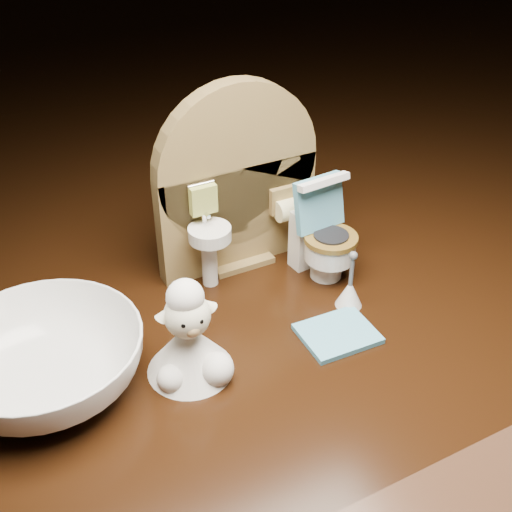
{
  "coord_description": "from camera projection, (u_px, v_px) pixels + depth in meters",
  "views": [
    {
      "loc": [
        -0.19,
        -0.32,
        0.3
      ],
      "look_at": [
        -0.02,
        0.0,
        0.05
      ],
      "focal_mm": 45.0,
      "sensor_mm": 36.0,
      "label": 1
    }
  ],
  "objects": [
    {
      "name": "backdrop_panel",
      "position": [
        237.0,
        189.0,
        0.49
      ],
      "size": [
        0.13,
        0.05,
        0.15
      ],
      "color": "olive",
      "rests_on": "ground"
    },
    {
      "name": "toy_toilet",
      "position": [
        322.0,
        239.0,
        0.5
      ],
      "size": [
        0.04,
        0.05,
        0.08
      ],
      "rotation": [
        0.0,
        0.0,
        0.08
      ],
      "color": "white",
      "rests_on": "ground"
    },
    {
      "name": "bath_mat",
      "position": [
        338.0,
        334.0,
        0.45
      ],
      "size": [
        0.05,
        0.04,
        0.0
      ],
      "primitive_type": "cube",
      "rotation": [
        0.0,
        0.0,
        -0.04
      ],
      "color": "#58A7C4",
      "rests_on": "ground"
    },
    {
      "name": "toilet_brush",
      "position": [
        350.0,
        291.0,
        0.47
      ],
      "size": [
        0.02,
        0.02,
        0.05
      ],
      "color": "white",
      "rests_on": "ground"
    },
    {
      "name": "plush_lamb",
      "position": [
        190.0,
        342.0,
        0.4
      ],
      "size": [
        0.06,
        0.06,
        0.07
      ],
      "rotation": [
        0.0,
        0.0,
        -0.13
      ],
      "color": "white",
      "rests_on": "ground"
    },
    {
      "name": "ceramic_bowl",
      "position": [
        46.0,
        362.0,
        0.4
      ],
      "size": [
        0.16,
        0.16,
        0.04
      ],
      "primitive_type": "imported",
      "rotation": [
        0.0,
        0.0,
        -0.43
      ],
      "color": "white",
      "rests_on": "ground"
    }
  ]
}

